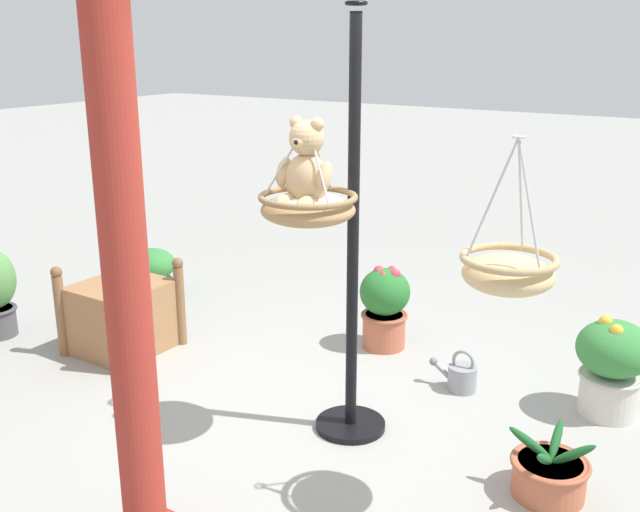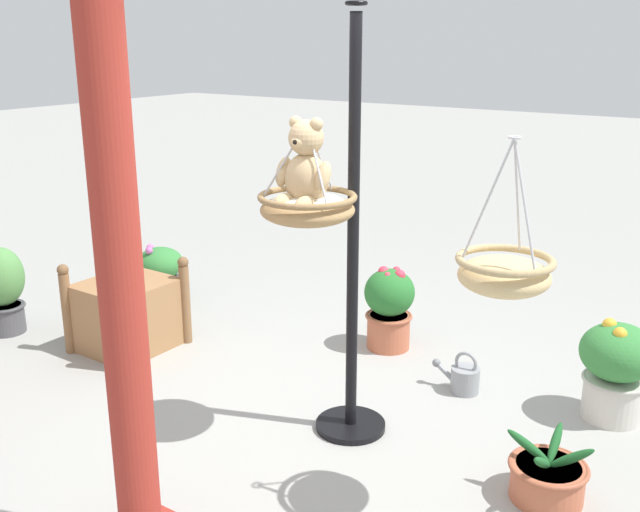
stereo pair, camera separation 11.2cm
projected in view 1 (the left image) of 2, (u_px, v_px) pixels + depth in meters
ground_plane at (327, 422)px, 4.70m from camera, size 40.00×40.00×0.00m
display_pole_central at (352, 308)px, 4.40m from camera, size 0.44×0.44×2.56m
hanging_basket_with_teddy at (308, 207)px, 4.08m from camera, size 0.56×0.56×0.57m
teddy_bear at (305, 169)px, 4.00m from camera, size 0.35×0.31×0.50m
hanging_basket_left_high at (508, 271)px, 3.40m from camera, size 0.46×0.46×0.73m
greenhouse_pillar_right at (126, 274)px, 3.11m from camera, size 0.38×0.38×2.92m
wooden_planter_box at (122, 314)px, 5.71m from camera, size 0.71×0.76×0.72m
potted_plant_flowering_red at (549, 473)px, 3.92m from camera, size 0.48×0.48×0.37m
potted_plant_tall_leafy at (612, 364)px, 4.70m from camera, size 0.48×0.48×0.68m
potted_plant_small_succulent at (385, 306)px, 5.74m from camera, size 0.40×0.40×0.67m
potted_plant_conical_shrub at (152, 271)px, 6.89m from camera, size 0.44×0.44×0.50m
watering_can at (461, 376)px, 5.10m from camera, size 0.35×0.20×0.30m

